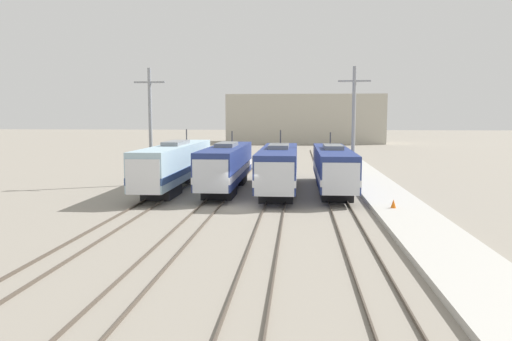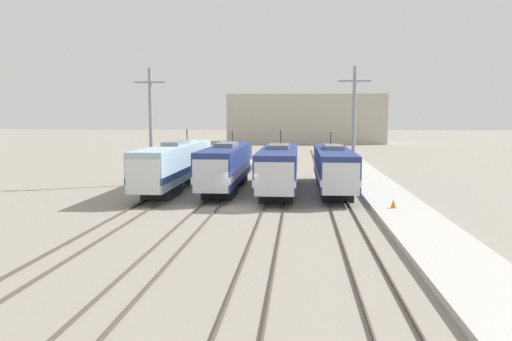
# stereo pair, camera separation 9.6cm
# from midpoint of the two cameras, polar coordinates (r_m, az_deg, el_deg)

# --- Properties ---
(ground_plane) EXTENTS (400.00, 400.00, 0.00)m
(ground_plane) POSITION_cam_midpoint_polar(r_m,az_deg,el_deg) (36.29, -1.65, -4.17)
(ground_plane) COLOR gray
(rail_pair_far_left) EXTENTS (1.51, 120.00, 0.15)m
(rail_pair_far_left) POSITION_cam_midpoint_polar(r_m,az_deg,el_deg) (37.72, -12.37, -3.80)
(rail_pair_far_left) COLOR #4C4238
(rail_pair_far_left) RESTS_ON ground_plane
(rail_pair_center_left) EXTENTS (1.51, 120.00, 0.15)m
(rail_pair_center_left) POSITION_cam_midpoint_polar(r_m,az_deg,el_deg) (36.61, -5.31, -3.98)
(rail_pair_center_left) COLOR #4C4238
(rail_pair_center_left) RESTS_ON ground_plane
(rail_pair_center_right) EXTENTS (1.51, 120.00, 0.15)m
(rail_pair_center_right) POSITION_cam_midpoint_polar(r_m,az_deg,el_deg) (36.09, 2.07, -4.11)
(rail_pair_center_right) COLOR #4C4238
(rail_pair_center_right) RESTS_ON ground_plane
(rail_pair_far_right) EXTENTS (1.51, 120.00, 0.15)m
(rail_pair_far_right) POSITION_cam_midpoint_polar(r_m,az_deg,el_deg) (36.17, 9.54, -4.17)
(rail_pair_far_right) COLOR #4C4238
(rail_pair_far_right) RESTS_ON ground_plane
(locomotive_far_left) EXTENTS (2.78, 19.89, 5.25)m
(locomotive_far_left) POSITION_cam_midpoint_polar(r_m,az_deg,el_deg) (45.38, -9.33, 0.67)
(locomotive_far_left) COLOR #232326
(locomotive_far_left) RESTS_ON ground_plane
(locomotive_center_left) EXTENTS (2.91, 16.85, 5.12)m
(locomotive_center_left) POSITION_cam_midpoint_polar(r_m,az_deg,el_deg) (44.10, -3.52, 0.53)
(locomotive_center_left) COLOR black
(locomotive_center_left) RESTS_ON ground_plane
(locomotive_center_right) EXTENTS (3.09, 16.77, 5.26)m
(locomotive_center_right) POSITION_cam_midpoint_polar(r_m,az_deg,el_deg) (42.65, 2.53, 0.29)
(locomotive_center_right) COLOR black
(locomotive_center_right) RESTS_ON ground_plane
(locomotive_far_right) EXTENTS (2.91, 17.48, 5.03)m
(locomotive_far_right) POSITION_cam_midpoint_polar(r_m,az_deg,el_deg) (43.84, 8.74, 0.33)
(locomotive_far_right) COLOR black
(locomotive_far_right) RESTS_ON ground_plane
(catenary_tower_left) EXTENTS (2.95, 0.34, 11.05)m
(catenary_tower_left) POSITION_cam_midpoint_polar(r_m,az_deg,el_deg) (48.63, -12.04, 5.17)
(catenary_tower_left) COLOR gray
(catenary_tower_left) RESTS_ON ground_plane
(catenary_tower_right) EXTENTS (2.95, 0.34, 11.05)m
(catenary_tower_right) POSITION_cam_midpoint_polar(r_m,az_deg,el_deg) (46.82, 11.03, 5.15)
(catenary_tower_right) COLOR gray
(catenary_tower_right) RESTS_ON ground_plane
(platform) EXTENTS (4.00, 120.00, 0.34)m
(platform) POSITION_cam_midpoint_polar(r_m,az_deg,el_deg) (36.72, 15.92, -4.02)
(platform) COLOR #B7B5AD
(platform) RESTS_ON ground_plane
(traffic_cone) EXTENTS (0.37, 0.37, 0.59)m
(traffic_cone) POSITION_cam_midpoint_polar(r_m,az_deg,el_deg) (35.21, 15.36, -3.66)
(traffic_cone) COLOR orange
(traffic_cone) RESTS_ON platform
(depot_building) EXTENTS (37.15, 15.65, 11.62)m
(depot_building) POSITION_cam_midpoint_polar(r_m,az_deg,el_deg) (124.04, 5.57, 5.88)
(depot_building) COLOR #B2AD9E
(depot_building) RESTS_ON ground_plane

